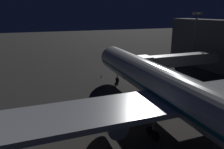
# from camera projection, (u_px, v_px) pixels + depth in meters

# --- Properties ---
(ground_plane) EXTENTS (320.00, 320.00, 0.00)m
(ground_plane) POSITION_uv_depth(u_px,v_px,m) (143.00, 103.00, 39.20)
(ground_plane) COLOR #383533
(airliner_at_gate) EXTENTS (58.20, 58.57, 18.28)m
(airliner_at_gate) POSITION_uv_depth(u_px,v_px,m) (180.00, 96.00, 28.88)
(airliner_at_gate) COLOR silver
(airliner_at_gate) RESTS_ON ground_plane
(jet_bridge) EXTENTS (21.92, 3.40, 6.90)m
(jet_bridge) POSITION_uv_depth(u_px,v_px,m) (173.00, 61.00, 48.97)
(jet_bridge) COLOR #9E9E99
(jet_bridge) RESTS_ON ground_plane
(apron_floodlight_mast) EXTENTS (2.90, 0.50, 16.03)m
(apron_floodlight_mast) POSITION_uv_depth(u_px,v_px,m) (195.00, 36.00, 60.75)
(apron_floodlight_mast) COLOR #59595E
(apron_floodlight_mast) RESTS_ON ground_plane
(traffic_cone_nose_port) EXTENTS (0.36, 0.36, 0.55)m
(traffic_cone_nose_port) POSITION_uv_depth(u_px,v_px,m) (117.00, 74.00, 56.42)
(traffic_cone_nose_port) COLOR orange
(traffic_cone_nose_port) RESTS_ON ground_plane
(traffic_cone_nose_starboard) EXTENTS (0.36, 0.36, 0.55)m
(traffic_cone_nose_starboard) POSITION_uv_depth(u_px,v_px,m) (101.00, 76.00, 54.95)
(traffic_cone_nose_starboard) COLOR orange
(traffic_cone_nose_starboard) RESTS_ON ground_plane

